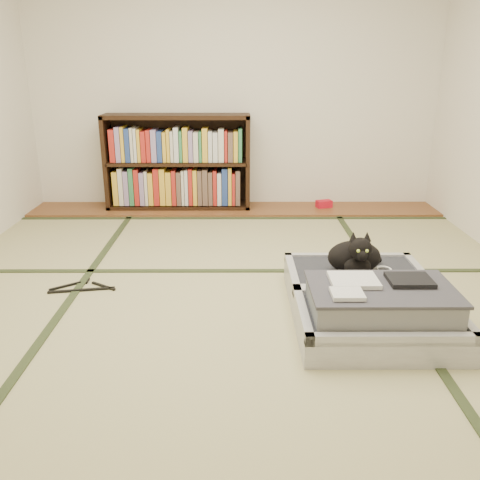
{
  "coord_description": "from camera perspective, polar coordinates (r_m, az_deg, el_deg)",
  "views": [
    {
      "loc": [
        0.04,
        -2.9,
        1.37
      ],
      "look_at": [
        0.05,
        0.35,
        0.25
      ],
      "focal_mm": 38.0,
      "sensor_mm": 36.0,
      "label": 1
    }
  ],
  "objects": [
    {
      "name": "tatami_borders",
      "position": [
        3.66,
        -0.79,
        -2.91
      ],
      "size": [
        4.0,
        4.5,
        0.01
      ],
      "color": "#2D381E",
      "rests_on": "ground"
    },
    {
      "name": "red_item",
      "position": [
        5.17,
        9.41,
        4.02
      ],
      "size": [
        0.17,
        0.13,
        0.07
      ],
      "primitive_type": "cube",
      "rotation": [
        0.0,
        0.0,
        0.28
      ],
      "color": "red",
      "rests_on": "wood_strip"
    },
    {
      "name": "wood_strip",
      "position": [
        5.08,
        -0.63,
        3.49
      ],
      "size": [
        4.0,
        0.5,
        0.02
      ],
      "primitive_type": "cube",
      "color": "brown",
      "rests_on": "ground"
    },
    {
      "name": "cat",
      "position": [
        3.15,
        12.85,
        -1.85
      ],
      "size": [
        0.37,
        0.37,
        0.3
      ],
      "color": "black",
      "rests_on": "suitcase"
    },
    {
      "name": "cable_coil",
      "position": [
        3.26,
        15.74,
        -3.29
      ],
      "size": [
        0.12,
        0.12,
        0.03
      ],
      "color": "white",
      "rests_on": "suitcase"
    },
    {
      "name": "suitcase",
      "position": [
        2.96,
        14.2,
        -6.65
      ],
      "size": [
        0.84,
        1.12,
        0.33
      ],
      "color": "#B4B5BA",
      "rests_on": "floor"
    },
    {
      "name": "room_shell",
      "position": [
        2.9,
        -1.03,
        20.84
      ],
      "size": [
        4.5,
        4.5,
        4.5
      ],
      "color": "white",
      "rests_on": "ground"
    },
    {
      "name": "floor",
      "position": [
        3.21,
        -0.88,
        -6.27
      ],
      "size": [
        4.5,
        4.5,
        0.0
      ],
      "primitive_type": "plane",
      "color": "tan",
      "rests_on": "ground"
    },
    {
      "name": "hanger",
      "position": [
        3.45,
        -17.22,
        -5.16
      ],
      "size": [
        0.43,
        0.23,
        0.01
      ],
      "color": "black",
      "rests_on": "floor"
    },
    {
      "name": "bookcase",
      "position": [
        5.09,
        -6.97,
        8.47
      ],
      "size": [
        1.41,
        0.32,
        0.92
      ],
      "color": "black",
      "rests_on": "wood_strip"
    }
  ]
}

